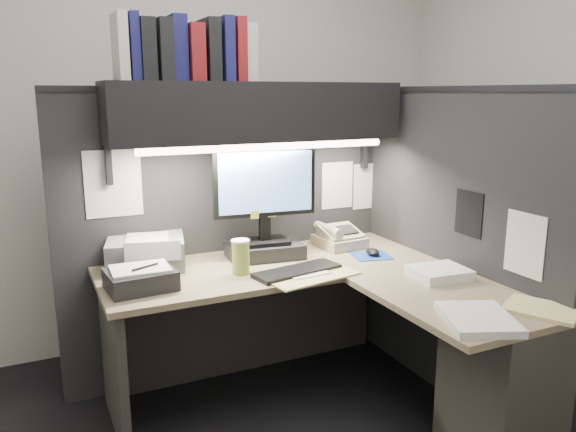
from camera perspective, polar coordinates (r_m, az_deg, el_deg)
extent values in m
cube|color=beige|center=(3.64, -9.47, 8.38)|extent=(3.50, 0.04, 2.70)
cube|color=black|center=(3.20, -5.79, -2.05)|extent=(1.90, 0.06, 1.60)
cube|color=black|center=(3.05, 16.36, -3.26)|extent=(0.06, 1.50, 1.60)
cube|color=#8C7659|center=(2.92, -2.00, -5.17)|extent=(1.70, 0.68, 0.03)
cube|color=#8C7659|center=(2.59, 16.38, -8.03)|extent=(0.60, 0.85, 0.03)
cube|color=#32302C|center=(3.30, -4.04, -9.77)|extent=(1.61, 0.02, 0.70)
cube|color=#32302C|center=(2.86, -17.29, -14.02)|extent=(0.04, 0.61, 0.70)
cube|color=#32302C|center=(2.66, 20.90, -16.46)|extent=(0.38, 0.40, 0.70)
cube|color=black|center=(2.97, -3.14, 10.54)|extent=(1.55, 0.34, 0.30)
cylinder|color=white|center=(2.85, -2.03, 7.04)|extent=(1.32, 0.04, 0.04)
cube|color=black|center=(3.02, -2.36, -3.51)|extent=(0.42, 0.28, 0.08)
cube|color=black|center=(2.99, -2.39, -1.19)|extent=(0.06, 0.05, 0.13)
cube|color=black|center=(2.93, -2.39, 3.47)|extent=(0.55, 0.10, 0.36)
cube|color=#6E9EF1|center=(2.92, -2.25, 3.42)|extent=(0.50, 0.06, 0.32)
cube|color=black|center=(2.77, 0.95, -5.61)|extent=(0.47, 0.23, 0.02)
cube|color=#1B3899|center=(3.08, 8.44, -4.01)|extent=(0.24, 0.22, 0.00)
ellipsoid|color=black|center=(3.08, 8.61, -3.62)|extent=(0.08, 0.11, 0.04)
cube|color=#B3AA8A|center=(3.24, 5.27, -2.26)|extent=(0.26, 0.27, 0.10)
cylinder|color=#B4C950|center=(2.75, -4.83, -4.25)|extent=(0.10, 0.10, 0.16)
cube|color=gray|center=(2.94, -14.22, -3.60)|extent=(0.44, 0.39, 0.15)
cube|color=black|center=(2.63, -14.75, -6.24)|extent=(0.31, 0.27, 0.09)
cube|color=#DDCE7C|center=(2.75, 1.88, -5.90)|extent=(0.50, 0.37, 0.01)
cube|color=white|center=(2.79, 15.11, -5.61)|extent=(0.27, 0.24, 0.05)
cube|color=white|center=(2.31, 18.74, -9.86)|extent=(0.35, 0.39, 0.03)
cube|color=#DDCE7C|center=(2.52, 24.38, -8.63)|extent=(0.32, 0.34, 0.02)
cube|color=silver|center=(2.79, -16.71, 16.10)|extent=(0.05, 0.22, 0.30)
cube|color=#181753|center=(2.81, -15.54, 16.16)|extent=(0.05, 0.22, 0.30)
cube|color=black|center=(2.81, -14.36, 16.00)|extent=(0.07, 0.22, 0.28)
cube|color=black|center=(2.81, -12.70, 16.08)|extent=(0.07, 0.22, 0.28)
cube|color=#181753|center=(2.86, -11.36, 16.29)|extent=(0.07, 0.22, 0.30)
cube|color=maroon|center=(2.85, -9.60, 15.99)|extent=(0.07, 0.22, 0.27)
cube|color=black|center=(2.88, -8.04, 16.30)|extent=(0.06, 0.22, 0.29)
cube|color=#181753|center=(2.90, -6.56, 16.42)|extent=(0.05, 0.22, 0.31)
cube|color=maroon|center=(2.92, -5.39, 16.40)|extent=(0.05, 0.22, 0.30)
cube|color=silver|center=(2.97, -4.44, 16.11)|extent=(0.07, 0.22, 0.28)
cube|color=white|center=(3.40, 5.04, 3.12)|extent=(0.21, 0.00, 0.28)
cube|color=white|center=(3.52, 8.13, 3.02)|extent=(0.21, 0.00, 0.28)
cube|color=white|center=(2.95, -17.32, 3.16)|extent=(0.28, 0.00, 0.34)
cube|color=black|center=(2.88, 17.89, 0.24)|extent=(0.00, 0.18, 0.22)
cube|color=white|center=(2.65, 22.92, -2.69)|extent=(0.00, 0.21, 0.28)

